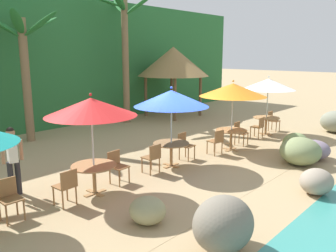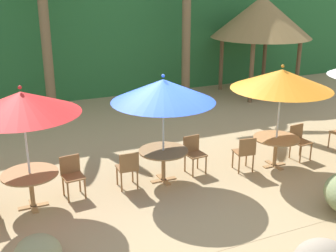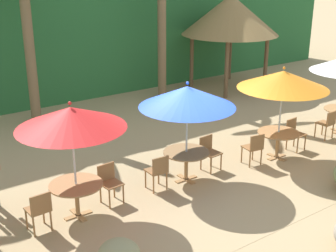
# 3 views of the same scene
# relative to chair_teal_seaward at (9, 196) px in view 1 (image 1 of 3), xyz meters

# --- Properties ---
(ground_plane) EXTENTS (120.00, 120.00, 0.00)m
(ground_plane) POSITION_rel_chair_teal_seaward_xyz_m (4.94, -0.41, -0.51)
(ground_plane) COLOR tan
(terrace_deck) EXTENTS (18.00, 5.20, 0.01)m
(terrace_deck) POSITION_rel_chair_teal_seaward_xyz_m (4.94, -0.41, -0.51)
(terrace_deck) COLOR tan
(terrace_deck) RESTS_ON ground
(foliage_backdrop) EXTENTS (28.00, 2.40, 6.00)m
(foliage_backdrop) POSITION_rel_chair_teal_seaward_xyz_m (4.94, 8.59, 2.49)
(foliage_backdrop) COLOR #286633
(foliage_backdrop) RESTS_ON ground
(rock_seawall) EXTENTS (17.71, 3.19, 0.98)m
(rock_seawall) POSITION_rel_chair_teal_seaward_xyz_m (5.17, -3.34, -0.12)
(rock_seawall) COLOR gray
(rock_seawall) RESTS_ON ground
(chair_teal_seaward) EXTENTS (0.43, 0.44, 0.87)m
(chair_teal_seaward) POSITION_rel_chair_teal_seaward_xyz_m (0.00, 0.00, 0.00)
(chair_teal_seaward) COLOR olive
(chair_teal_seaward) RESTS_ON ground
(umbrella_red) EXTENTS (2.17, 2.17, 2.49)m
(umbrella_red) POSITION_rel_chair_teal_seaward_xyz_m (1.98, -0.20, 1.65)
(umbrella_red) COLOR silver
(umbrella_red) RESTS_ON ground
(dining_table_red) EXTENTS (1.10, 1.10, 0.74)m
(dining_table_red) POSITION_rel_chair_teal_seaward_xyz_m (1.98, -0.20, 0.10)
(dining_table_red) COLOR #A37547
(dining_table_red) RESTS_ON ground
(chair_red_seaward) EXTENTS (0.45, 0.46, 0.87)m
(chair_red_seaward) POSITION_rel_chair_teal_seaward_xyz_m (2.82, -0.04, 0.00)
(chair_red_seaward) COLOR olive
(chair_red_seaward) RESTS_ON ground
(chair_red_inland) EXTENTS (0.44, 0.45, 0.87)m
(chair_red_inland) POSITION_rel_chair_teal_seaward_xyz_m (1.14, -0.34, 0.00)
(chair_red_inland) COLOR olive
(chair_red_inland) RESTS_ON ground
(umbrella_blue) EXTENTS (2.24, 2.24, 2.45)m
(umbrella_blue) POSITION_rel_chair_teal_seaward_xyz_m (4.84, -0.18, 1.58)
(umbrella_blue) COLOR silver
(umbrella_blue) RESTS_ON ground
(dining_table_blue) EXTENTS (1.10, 1.10, 0.74)m
(dining_table_blue) POSITION_rel_chair_teal_seaward_xyz_m (4.84, -0.18, 0.10)
(dining_table_blue) COLOR #A37547
(dining_table_blue) RESTS_ON ground
(chair_blue_seaward) EXTENTS (0.45, 0.46, 0.87)m
(chair_blue_seaward) POSITION_rel_chair_teal_seaward_xyz_m (5.68, -0.02, 0.00)
(chair_blue_seaward) COLOR olive
(chair_blue_seaward) RESTS_ON ground
(chair_blue_inland) EXTENTS (0.44, 0.45, 0.87)m
(chair_blue_inland) POSITION_rel_chair_teal_seaward_xyz_m (3.99, -0.23, 0.00)
(chair_blue_inland) COLOR olive
(chair_blue_inland) RESTS_ON ground
(umbrella_orange) EXTENTS (2.33, 2.33, 2.50)m
(umbrella_orange) POSITION_rel_chair_teal_seaward_xyz_m (7.63, -0.55, 1.65)
(umbrella_orange) COLOR silver
(umbrella_orange) RESTS_ON ground
(dining_table_orange) EXTENTS (1.10, 1.10, 0.74)m
(dining_table_orange) POSITION_rel_chair_teal_seaward_xyz_m (7.63, -0.55, 0.10)
(dining_table_orange) COLOR #A37547
(dining_table_orange) RESTS_ON ground
(chair_orange_seaward) EXTENTS (0.46, 0.46, 0.87)m
(chair_orange_seaward) POSITION_rel_chair_teal_seaward_xyz_m (8.47, -0.39, 0.00)
(chair_orange_seaward) COLOR olive
(chair_orange_seaward) RESTS_ON ground
(chair_orange_inland) EXTENTS (0.48, 0.48, 0.87)m
(chair_orange_inland) POSITION_rel_chair_teal_seaward_xyz_m (6.78, -0.52, 0.00)
(chair_orange_inland) COLOR olive
(chair_orange_inland) RESTS_ON ground
(umbrella_white) EXTENTS (2.23, 2.23, 2.49)m
(umbrella_white) POSITION_rel_chair_teal_seaward_xyz_m (10.74, -0.33, 1.63)
(umbrella_white) COLOR silver
(umbrella_white) RESTS_ON ground
(dining_table_white) EXTENTS (1.10, 1.10, 0.74)m
(dining_table_white) POSITION_rel_chair_teal_seaward_xyz_m (10.74, -0.33, 0.10)
(dining_table_white) COLOR #A37547
(dining_table_white) RESTS_ON ground
(chair_white_seaward) EXTENTS (0.43, 0.44, 0.87)m
(chair_white_seaward) POSITION_rel_chair_teal_seaward_xyz_m (11.59, -0.21, 0.00)
(chair_white_seaward) COLOR olive
(chair_white_seaward) RESTS_ON ground
(chair_white_inland) EXTENTS (0.43, 0.44, 0.87)m
(chair_white_inland) POSITION_rel_chair_teal_seaward_xyz_m (9.89, -0.45, 0.00)
(chair_white_inland) COLOR olive
(chair_white_inland) RESTS_ON ground
(palm_tree_second) EXTENTS (3.33, 3.24, 4.92)m
(palm_tree_second) POSITION_rel_chair_teal_seaward_xyz_m (3.43, 6.07, 2.86)
(palm_tree_second) COLOR brown
(palm_tree_second) RESTS_ON ground
(palm_tree_third) EXTENTS (3.23, 3.22, 6.15)m
(palm_tree_third) POSITION_rel_chair_teal_seaward_xyz_m (8.49, 6.07, 3.49)
(palm_tree_third) COLOR brown
(palm_tree_third) RESTS_ON ground
(palapa_hut) EXTENTS (3.87, 3.87, 3.76)m
(palapa_hut) POSITION_rel_chair_teal_seaward_xyz_m (11.46, 5.59, 2.45)
(palapa_hut) COLOR brown
(palapa_hut) RESTS_ON ground
(waiter_in_white) EXTENTS (0.52, 0.38, 1.70)m
(waiter_in_white) POSITION_rel_chair_teal_seaward_xyz_m (0.63, 1.17, 0.47)
(waiter_in_white) COLOR #232328
(waiter_in_white) RESTS_ON ground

